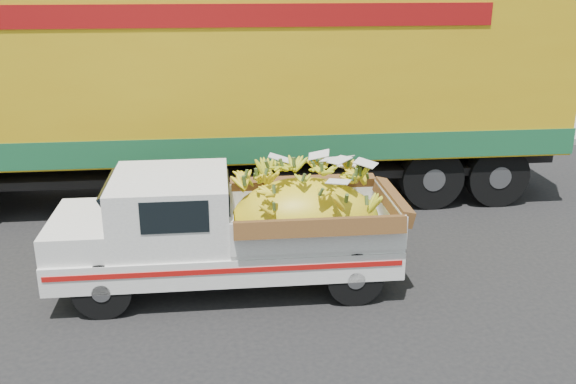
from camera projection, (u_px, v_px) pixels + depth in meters
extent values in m
plane|color=black|center=(286.00, 265.00, 9.19)|extent=(100.00, 100.00, 0.00)
cube|color=gray|center=(245.00, 156.00, 14.39)|extent=(60.00, 0.25, 0.15)
cube|color=gray|center=(237.00, 134.00, 16.35)|extent=(60.00, 4.00, 0.14)
cylinder|color=black|center=(103.00, 290.00, 7.73)|extent=(0.72, 0.25, 0.71)
cylinder|color=black|center=(118.00, 244.00, 9.01)|extent=(0.72, 0.25, 0.71)
cylinder|color=black|center=(355.00, 277.00, 8.04)|extent=(0.72, 0.25, 0.71)
cylinder|color=black|center=(335.00, 235.00, 9.33)|extent=(0.72, 0.25, 0.71)
cube|color=silver|center=(226.00, 249.00, 8.47)|extent=(4.49, 1.85, 0.37)
cube|color=#A50F0C|center=(227.00, 271.00, 7.70)|extent=(4.31, 0.27, 0.07)
cube|color=silver|center=(58.00, 263.00, 8.28)|extent=(0.19, 1.57, 0.13)
cube|color=silver|center=(83.00, 230.00, 8.17)|extent=(0.88, 1.54, 0.34)
cube|color=silver|center=(171.00, 208.00, 8.20)|extent=(1.54, 1.61, 0.84)
cube|color=black|center=(174.00, 218.00, 7.44)|extent=(0.80, 0.06, 0.39)
cube|color=silver|center=(311.00, 216.00, 8.45)|extent=(2.25, 1.72, 0.48)
ellipsoid|color=yellow|center=(303.00, 223.00, 8.47)|extent=(2.02, 1.39, 1.20)
cylinder|color=black|center=(497.00, 175.00, 11.42)|extent=(1.12, 0.38, 1.10)
cylinder|color=black|center=(457.00, 146.00, 13.30)|extent=(1.12, 0.38, 1.10)
cylinder|color=black|center=(431.00, 178.00, 11.29)|extent=(1.12, 0.38, 1.10)
cylinder|color=black|center=(400.00, 148.00, 13.17)|extent=(1.12, 0.38, 1.10)
cube|color=black|center=(231.00, 156.00, 11.80)|extent=(12.04, 1.70, 0.36)
cube|color=gold|center=(228.00, 68.00, 11.28)|extent=(11.89, 3.18, 2.84)
cube|color=#195731|center=(230.00, 133.00, 11.66)|extent=(11.95, 3.20, 0.45)
cube|color=maroon|center=(228.00, 16.00, 9.78)|extent=(8.39, 0.51, 0.35)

